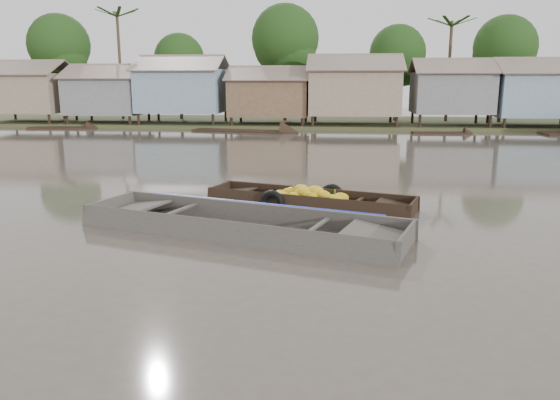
# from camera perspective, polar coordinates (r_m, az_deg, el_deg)

# --- Properties ---
(ground) EXTENTS (120.00, 120.00, 0.00)m
(ground) POSITION_cam_1_polar(r_m,az_deg,el_deg) (12.63, -0.44, -3.98)
(ground) COLOR #4D443B
(ground) RESTS_ON ground
(riverbank) EXTENTS (120.00, 12.47, 10.22)m
(riverbank) POSITION_cam_1_polar(r_m,az_deg,el_deg) (43.93, 8.39, 11.74)
(riverbank) COLOR #384723
(riverbank) RESTS_ON ground
(banana_boat) EXTENTS (6.18, 3.17, 0.83)m
(banana_boat) POSITION_cam_1_polar(r_m,az_deg,el_deg) (15.74, 2.83, 0.02)
(banana_boat) COLOR black
(banana_boat) RESTS_ON ground
(viewer_boat) EXTENTS (8.25, 4.41, 0.64)m
(viewer_boat) POSITION_cam_1_polar(r_m,az_deg,el_deg) (13.12, -3.92, -3.06)
(viewer_boat) COLOR #3F3935
(viewer_boat) RESTS_ON ground
(distant_boats) EXTENTS (44.96, 3.35, 1.38)m
(distant_boats) POSITION_cam_1_polar(r_m,az_deg,el_deg) (39.21, 22.96, 6.68)
(distant_boats) COLOR black
(distant_boats) RESTS_ON ground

